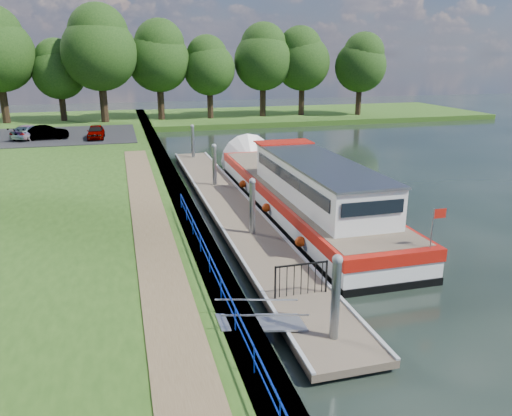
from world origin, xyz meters
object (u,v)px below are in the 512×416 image
object	(u,v)px
pontoon	(231,209)
car_a	(96,132)
car_b	(46,132)
car_c	(30,132)
barge	(296,189)

from	to	relation	value
pontoon	car_a	xyz separation A→B (m)	(-7.49, 22.07, 1.26)
car_b	car_c	world-z (taller)	car_c
pontoon	car_b	size ratio (longest dim) A/B	8.05
car_b	car_c	bearing A→B (deg)	58.38
car_a	car_c	bearing A→B (deg)	166.39
pontoon	car_b	world-z (taller)	car_b
barge	car_c	bearing A→B (deg)	125.13
car_b	car_c	size ratio (longest dim) A/B	0.87
car_a	car_b	xyz separation A→B (m)	(-4.24, 0.74, 0.01)
barge	car_a	xyz separation A→B (m)	(-11.09, 22.36, 0.35)
car_a	car_b	bearing A→B (deg)	171.76
barge	car_a	distance (m)	24.96
barge	car_a	bearing A→B (deg)	116.38
car_b	pontoon	bearing A→B (deg)	-155.54
car_a	car_b	size ratio (longest dim) A/B	0.95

